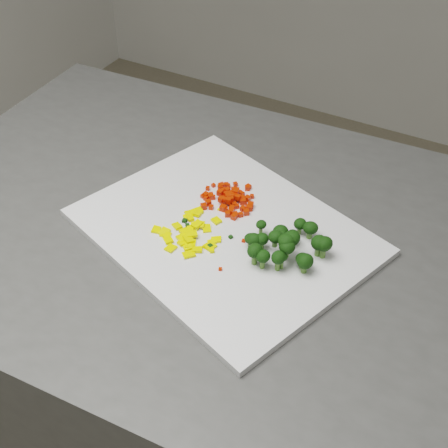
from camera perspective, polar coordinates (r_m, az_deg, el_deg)
The scene contains 152 objects.
counter_block at distance 1.29m, azimuth -1.23°, elevation -15.25°, with size 1.00×0.70×0.90m, color #42413F.
cutting_board at distance 0.93m, azimuth -0.00°, elevation -0.72°, with size 0.40×0.31×0.01m, color silver.
carrot_pile at distance 0.97m, azimuth 0.39°, elevation 2.69°, with size 0.09×0.09×0.03m, color red, non-canonical shape.
pepper_pile at distance 0.91m, azimuth -3.41°, elevation -0.41°, with size 0.10×0.10×0.01m, color yellow, non-canonical shape.
broccoli_pile at distance 0.87m, azimuth 5.68°, elevation -1.35°, with size 0.11×0.11×0.05m, color black, non-canonical shape.
carrot_cube_0 at distance 0.98m, azimuth 0.30°, elevation 3.09°, with size 0.01×0.01×0.01m, color red.
carrot_cube_1 at distance 1.00m, azimuth -0.22°, elevation 3.51°, with size 0.01×0.01×0.01m, color red.
carrot_cube_2 at distance 0.94m, azimuth 0.32°, elevation 0.90°, with size 0.01×0.01×0.01m, color red.
carrot_cube_3 at distance 0.95m, azimuth 2.13°, elevation 1.31°, with size 0.01×0.01×0.01m, color red.
carrot_cube_4 at distance 0.97m, azimuth 0.86°, elevation 2.26°, with size 0.01×0.01×0.01m, color red.
carrot_cube_5 at distance 0.95m, azimuth -0.09°, elevation 1.47°, with size 0.01×0.01×0.01m, color red.
carrot_cube_6 at distance 0.99m, azimuth 1.20°, elevation 3.14°, with size 0.01×0.01×0.01m, color red.
carrot_cube_7 at distance 0.97m, azimuth -0.14°, elevation 2.20°, with size 0.01×0.01×0.01m, color red.
carrot_cube_8 at distance 1.00m, azimuth 0.21°, elevation 3.58°, with size 0.01×0.01×0.01m, color red.
carrot_cube_9 at distance 0.96m, azimuth 2.22°, elevation 1.48°, with size 0.01×0.01×0.01m, color red.
carrot_cube_10 at distance 0.98m, azimuth 1.67°, elevation 2.76°, with size 0.01×0.01×0.01m, color red.
carrot_cube_11 at distance 0.98m, azimuth -1.21°, elevation 2.51°, with size 0.01×0.01×0.01m, color red.
carrot_cube_12 at distance 0.95m, azimuth 2.31°, elevation 1.49°, with size 0.01×0.01×0.01m, color red.
carrot_cube_13 at distance 0.95m, azimuth 0.65°, elevation 1.15°, with size 0.01×0.01×0.01m, color red.
carrot_cube_14 at distance 0.95m, azimuth 0.16°, elevation 1.36°, with size 0.01×0.01×0.01m, color red.
carrot_cube_15 at distance 0.95m, azimuth 1.74°, elevation 1.42°, with size 0.01×0.01×0.01m, color red.
carrot_cube_16 at distance 0.98m, azimuth 2.58°, elevation 2.54°, with size 0.01×0.01×0.01m, color red.
carrot_cube_17 at distance 0.96m, azimuth 1.30°, elevation 2.44°, with size 0.01×0.01×0.01m, color red.
carrot_cube_18 at distance 0.98m, azimuth -1.96°, elevation 2.57°, with size 0.01×0.01×0.01m, color red.
carrot_cube_19 at distance 0.99m, azimuth -0.36°, elevation 3.37°, with size 0.01×0.01×0.01m, color red.
carrot_cube_20 at distance 0.97m, azimuth 0.07°, elevation 2.35°, with size 0.01×0.01×0.01m, color red.
carrot_cube_21 at distance 0.94m, azimuth 1.04°, elevation 0.85°, with size 0.01×0.01×0.01m, color red.
carrot_cube_22 at distance 0.95m, azimuth 2.33°, elevation 1.48°, with size 0.01×0.01×0.01m, color red.
carrot_cube_23 at distance 0.97m, azimuth 0.21°, elevation 2.76°, with size 0.01×0.01×0.01m, color red.
carrot_cube_24 at distance 1.00m, azimuth 1.05°, elevation 3.65°, with size 0.01×0.01×0.01m, color red.
carrot_cube_25 at distance 0.94m, azimuth 0.92°, elevation 0.65°, with size 0.01×0.01×0.01m, color red.
carrot_cube_26 at distance 0.98m, azimuth -0.10°, elevation 3.11°, with size 0.01×0.01×0.01m, color red.
carrot_cube_27 at distance 0.95m, azimuth 2.04°, elevation 1.09°, with size 0.01×0.01×0.01m, color red.
carrot_cube_28 at distance 0.96m, azimuth 2.45°, elevation 1.74°, with size 0.01×0.01×0.01m, color red.
carrot_cube_29 at distance 0.97m, azimuth 0.68°, elevation 2.57°, with size 0.01×0.01×0.01m, color red.
carrot_cube_30 at distance 0.97m, azimuth 1.89°, elevation 1.98°, with size 0.01×0.01×0.01m, color red.
carrot_cube_31 at distance 0.97m, azimuth 1.23°, elevation 2.48°, with size 0.01×0.01×0.01m, color red.
carrot_cube_32 at distance 0.96m, azimuth -1.88°, elevation 1.61°, with size 0.01×0.01×0.01m, color red.
carrot_cube_33 at distance 0.98m, azimuth 0.32°, elevation 2.94°, with size 0.01×0.01×0.01m, color red.
carrot_cube_34 at distance 0.97m, azimuth 1.57°, elevation 2.10°, with size 0.01×0.01×0.01m, color red.
carrot_cube_35 at distance 0.97m, azimuth 0.94°, elevation 2.54°, with size 0.01×0.01×0.01m, color red.
carrot_cube_36 at distance 0.97m, azimuth 1.07°, elevation 2.69°, with size 0.01×0.01×0.01m, color red.
carrot_cube_37 at distance 0.97m, azimuth -1.67°, elevation 2.37°, with size 0.01×0.01×0.01m, color red.
carrot_cube_38 at distance 0.96m, azimuth -1.18°, elevation 1.54°, with size 0.01×0.01×0.01m, color red.
carrot_cube_39 at distance 0.97m, azimuth 0.86°, elevation 2.86°, with size 0.01×0.01×0.01m, color red.
carrot_cube_40 at distance 0.97m, azimuth -0.12°, elevation 2.51°, with size 0.01×0.01×0.01m, color red.
carrot_cube_41 at distance 0.96m, azimuth -1.45°, elevation 1.95°, with size 0.01×0.01×0.01m, color red.
carrot_cube_42 at distance 0.96m, azimuth -0.11°, elevation 2.38°, with size 0.01×0.01×0.01m, color red.
carrot_cube_43 at distance 0.97m, azimuth 2.18°, elevation 2.35°, with size 0.01×0.01×0.01m, color red.
carrot_cube_44 at distance 0.97m, azimuth 0.45°, elevation 2.54°, with size 0.01×0.01×0.01m, color red.
carrot_cube_45 at distance 0.97m, azimuth -0.36°, elevation 2.90°, with size 0.01×0.01×0.01m, color red.
carrot_cube_46 at distance 0.97m, azimuth -0.07°, elevation 2.84°, with size 0.01×0.01×0.01m, color red.
carrot_cube_47 at distance 0.98m, azimuth 0.90°, elevation 3.17°, with size 0.01×0.01×0.01m, color red.
carrot_cube_48 at distance 0.96m, azimuth 0.42°, elevation 2.16°, with size 0.01×0.01×0.01m, color red.
carrot_cube_49 at distance 0.99m, azimuth 0.03°, elevation 3.10°, with size 0.01×0.01×0.01m, color red.
carrot_cube_50 at distance 0.97m, azimuth 0.69°, elevation 2.47°, with size 0.01×0.01×0.01m, color red.
carrot_cube_51 at distance 0.97m, azimuth 0.52°, elevation 2.74°, with size 0.01×0.01×0.01m, color red.
carrot_cube_52 at distance 0.95m, azimuth 0.73°, elevation 1.42°, with size 0.01×0.01×0.01m, color red.
carrot_cube_53 at distance 0.98m, azimuth -0.35°, elevation 2.74°, with size 0.01×0.01×0.01m, color red.
carrot_cube_54 at distance 0.94m, azimuth 1.53°, elevation 0.85°, with size 0.01×0.01×0.01m, color red.
carrot_cube_55 at distance 0.98m, azimuth 1.64°, elevation 2.41°, with size 0.01×0.01×0.01m, color red.
carrot_cube_56 at distance 0.96m, azimuth 0.93°, elevation 1.79°, with size 0.01×0.01×0.01m, color red.
carrot_cube_57 at distance 0.97m, azimuth 1.73°, elevation 2.07°, with size 0.01×0.01×0.01m, color red.
carrot_cube_58 at distance 1.00m, azimuth 2.23°, elevation 3.40°, with size 0.01×0.01×0.01m, color red.
carrot_cube_59 at distance 0.94m, azimuth 0.35°, elevation 0.91°, with size 0.01×0.01×0.01m, color red.
carrot_cube_60 at distance 0.97m, azimuth 1.70°, elevation 2.38°, with size 0.01×0.01×0.01m, color red.
carrot_cube_61 at distance 0.96m, azimuth 0.61°, elevation 2.31°, with size 0.01×0.01×0.01m, color red.
carrot_cube_62 at distance 0.96m, azimuth -0.25°, elevation 2.26°, with size 0.01×0.01×0.01m, color red.
carrot_cube_63 at distance 0.99m, azimuth -1.50°, elevation 3.28°, with size 0.01×0.01×0.01m, color red.
carrot_cube_64 at distance 0.96m, azimuth 0.04°, elevation 2.18°, with size 0.01×0.01×0.01m, color red.
carrot_cube_65 at distance 0.95m, azimuth 1.75°, elevation 1.36°, with size 0.01×0.01×0.01m, color red.
carrot_cube_66 at distance 0.98m, azimuth 0.43°, elevation 2.52°, with size 0.01×0.01×0.01m, color red.
carrot_cube_67 at distance 0.97m, azimuth 0.44°, elevation 2.60°, with size 0.01×0.01×0.01m, color red.
carrot_cube_68 at distance 0.96m, azimuth 1.19°, elevation 1.63°, with size 0.01×0.01×0.01m, color red.
carrot_cube_69 at distance 0.98m, azimuth -1.19°, elevation 2.73°, with size 0.01×0.01×0.01m, color red.
carrot_cube_70 at distance 0.97m, azimuth 0.84°, elevation 2.88°, with size 0.01×0.01×0.01m, color red.
carrot_cube_71 at distance 1.00m, azimuth -0.98°, elevation 3.56°, with size 0.01×0.01×0.01m, color red.
carrot_cube_72 at distance 0.98m, azimuth -0.28°, elevation 2.95°, with size 0.01×0.01×0.01m, color red.
carrot_cube_73 at distance 1.00m, azimuth 0.40°, elevation 3.51°, with size 0.01×0.01×0.01m, color red.
carrot_cube_74 at distance 0.99m, azimuth 2.16°, elevation 3.31°, with size 0.01×0.01×0.01m, color red.
carrot_cube_75 at distance 0.98m, azimuth -0.98°, elevation 2.46°, with size 0.01×0.01×0.01m, color red.
carrot_cube_76 at distance 0.99m, azimuth 1.42°, elevation 2.90°, with size 0.01×0.01×0.01m, color red.
carrot_cube_77 at distance 0.98m, azimuth -1.67°, elevation 2.67°, with size 0.01×0.01×0.01m, color red.
carrot_cube_78 at distance 0.96m, azimuth 0.10°, elevation 2.23°, with size 0.01×0.01×0.01m, color red.
carrot_cube_79 at distance 0.96m, azimuth 0.40°, elevation 2.54°, with size 0.01×0.01×0.01m, color red.
carrot_cube_80 at distance 0.97m, azimuth 1.09°, elevation 2.93°, with size 0.01×0.01×0.01m, color red.
pepper_chunk_0 at distance 0.93m, azimuth -4.31°, elevation -0.19°, with size 0.02×0.01×0.00m, color yellow.
pepper_chunk_1 at distance 0.89m, azimuth -3.26°, elevation -1.97°, with size 0.01×0.01×0.00m, color yellow.
pepper_chunk_2 at distance 0.95m, azimuth -2.42°, elevation 1.22°, with size 0.02×0.01×0.00m, color yellow.
pepper_chunk_3 at distance 0.92m, azimuth -3.12°, elevation -0.42°, with size 0.01×0.01×0.00m, color yellow.
pepper_chunk_4 at distance 0.90m, azimuth -3.77°, elevation -1.70°, with size 0.01×0.01×0.00m, color yellow.
pepper_chunk_5 at distance 0.89m, azimuth -4.90°, elevation -2.22°, with size 0.02×0.01×0.00m, color yellow.
pepper_chunk_6 at distance 0.91m, azimuth -3.44°, elevation -1.33°, with size 0.01×0.01×0.00m, color yellow.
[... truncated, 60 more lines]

